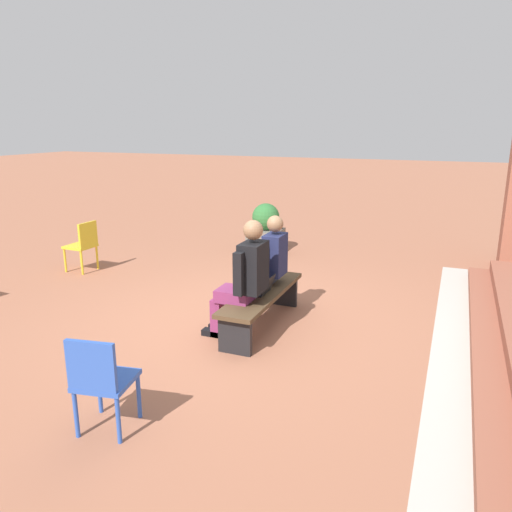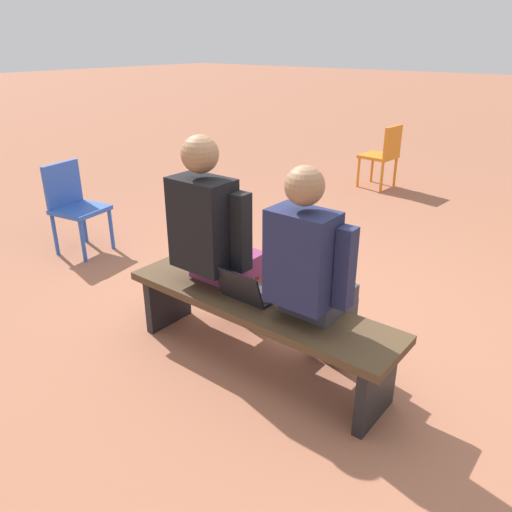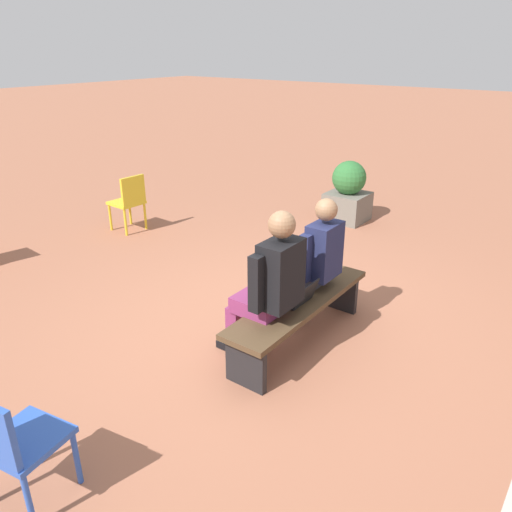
% 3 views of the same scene
% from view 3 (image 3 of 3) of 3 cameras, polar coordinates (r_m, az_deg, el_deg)
% --- Properties ---
extents(ground_plane, '(60.00, 60.00, 0.00)m').
position_cam_3_polar(ground_plane, '(4.90, 1.00, -8.54)').
color(ground_plane, '#9E6047').
extents(bench, '(1.80, 0.44, 0.45)m').
position_cam_3_polar(bench, '(4.57, 4.99, -6.02)').
color(bench, '#4C3823').
rests_on(bench, ground).
extents(person_student, '(0.53, 0.67, 1.32)m').
position_cam_3_polar(person_student, '(4.70, 6.59, -0.43)').
color(person_student, '#383842').
rests_on(person_student, ground).
extents(person_adult, '(0.57, 0.72, 1.39)m').
position_cam_3_polar(person_adult, '(4.14, 1.55, -3.20)').
color(person_adult, '#7F2D5B').
rests_on(person_adult, ground).
extents(laptop, '(0.32, 0.29, 0.21)m').
position_cam_3_polar(laptop, '(4.45, 4.80, -4.71)').
color(laptop, black).
rests_on(laptop, bench).
extents(plastic_chair_far_left, '(0.44, 0.44, 0.84)m').
position_cam_3_polar(plastic_chair_far_left, '(7.54, -14.28, 6.28)').
color(plastic_chair_far_left, gold).
rests_on(plastic_chair_far_left, ground).
extents(plastic_chair_far_right, '(0.48, 0.48, 0.84)m').
position_cam_3_polar(plastic_chair_far_right, '(3.34, -26.06, -18.40)').
color(plastic_chair_far_right, '#2D56B7').
rests_on(plastic_chair_far_right, ground).
extents(planter, '(0.60, 0.60, 0.94)m').
position_cam_3_polar(planter, '(7.92, 10.47, 7.06)').
color(planter, '#6B665B').
rests_on(planter, ground).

